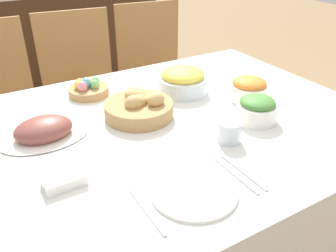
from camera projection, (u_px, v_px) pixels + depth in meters
The scene contains 16 objects.
dining_table at pixel (160, 200), 1.49m from camera, with size 1.64×1.16×0.73m.
chair_far_center at pixel (83, 93), 2.09m from camera, with size 0.47×0.47×0.96m.
chair_far_right at pixel (155, 77), 2.30m from camera, with size 0.47×0.47×0.96m.
sideboard at pixel (75, 48), 3.02m from camera, with size 1.35×0.44×0.92m.
bread_basket at pixel (139, 107), 1.35m from camera, with size 0.26×0.26×0.10m.
egg_basket at pixel (88, 89), 1.53m from camera, with size 0.17×0.17×0.08m.
ham_platter at pixel (44, 131), 1.22m from camera, with size 0.30×0.21×0.08m.
pineapple_bowl at pixel (183, 81), 1.54m from camera, with size 0.22×0.22×0.11m.
green_salad_bowl at pixel (257, 109), 1.32m from camera, with size 0.15×0.15×0.10m.
carrot_bowl at pixel (250, 89), 1.47m from camera, with size 0.16×0.16×0.10m.
dinner_plate at pixel (194, 191), 0.98m from camera, with size 0.24×0.24×0.01m.
fork at pixel (146, 210), 0.91m from camera, with size 0.01×0.20×0.00m.
knife at pixel (235, 175), 1.04m from camera, with size 0.01×0.20×0.00m.
spoon at pixel (243, 172), 1.06m from camera, with size 0.01×0.20×0.00m.
drinking_cup at pixel (229, 132), 1.19m from camera, with size 0.08×0.08×0.07m.
butter_dish at pixel (64, 180), 1.00m from camera, with size 0.12×0.07×0.03m.
Camera 1 is at (-0.55, -1.00, 1.37)m, focal length 38.00 mm.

